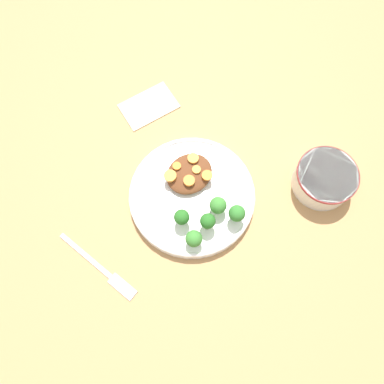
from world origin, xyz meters
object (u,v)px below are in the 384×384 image
object	(u,v)px
plate	(192,195)
dip_bowl	(324,179)
fork	(104,271)
napkin	(149,106)

from	to	relation	value
plate	dip_bowl	xyz separation A→B (m)	(0.24, -0.16, 0.02)
fork	napkin	size ratio (longest dim) A/B	1.45
fork	plate	bearing A→B (deg)	79.78
plate	fork	distance (m)	0.24
dip_bowl	fork	size ratio (longest dim) A/B	0.64
plate	fork	bearing A→B (deg)	-178.52
plate	fork	world-z (taller)	plate
fork	napkin	xyz separation A→B (m)	(0.32, 0.25, 0.00)
dip_bowl	fork	distance (m)	0.51
plate	dip_bowl	size ratio (longest dim) A/B	2.07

